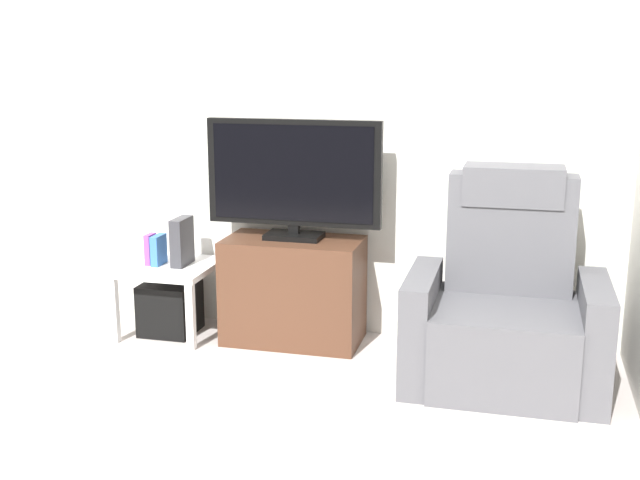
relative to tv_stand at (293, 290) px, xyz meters
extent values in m
plane|color=#BCB2AD|center=(-0.02, -0.86, -0.31)|extent=(6.40, 6.40, 0.00)
cube|color=silver|center=(-0.02, 0.27, 0.99)|extent=(6.40, 0.06, 2.60)
cube|color=#4C2D1E|center=(0.00, 0.00, 0.00)|extent=(0.78, 0.43, 0.61)
cube|color=black|center=(0.00, -0.20, 0.12)|extent=(0.72, 0.02, 0.02)
cube|color=black|center=(0.00, -0.15, 0.16)|extent=(0.34, 0.11, 0.04)
cube|color=black|center=(0.00, 0.02, 0.32)|extent=(0.32, 0.20, 0.03)
cube|color=black|center=(0.00, 0.02, 0.36)|extent=(0.06, 0.04, 0.05)
cube|color=black|center=(0.00, 0.02, 0.68)|extent=(1.00, 0.05, 0.60)
cube|color=black|center=(0.00, 0.00, 0.68)|extent=(0.92, 0.01, 0.54)
cube|color=#515156|center=(1.20, -0.35, -0.10)|extent=(0.70, 0.72, 0.42)
cube|color=#515156|center=(1.20, -0.08, 0.42)|extent=(0.64, 0.20, 0.62)
cube|color=#515156|center=(1.20, -0.06, 0.67)|extent=(0.50, 0.26, 0.20)
cube|color=#515156|center=(0.78, -0.35, -0.03)|extent=(0.14, 0.68, 0.56)
cube|color=#515156|center=(1.62, -0.35, -0.03)|extent=(0.14, 0.68, 0.56)
cube|color=white|center=(-0.76, -0.05, 0.10)|extent=(0.54, 0.54, 0.04)
cube|color=white|center=(-1.00, -0.28, -0.11)|extent=(0.04, 0.04, 0.39)
cube|color=white|center=(-0.52, -0.28, -0.11)|extent=(0.04, 0.04, 0.39)
cube|color=white|center=(-1.00, 0.19, -0.11)|extent=(0.04, 0.04, 0.39)
cube|color=white|center=(-0.52, 0.19, -0.11)|extent=(0.04, 0.04, 0.39)
cube|color=black|center=(-0.76, -0.05, -0.15)|extent=(0.31, 0.31, 0.31)
cube|color=purple|center=(-0.86, -0.07, 0.21)|extent=(0.03, 0.10, 0.18)
cube|color=#3366B2|center=(-0.81, -0.07, 0.21)|extent=(0.04, 0.14, 0.18)
cube|color=#333338|center=(-0.67, -0.04, 0.26)|extent=(0.07, 0.20, 0.28)
camera|label=1|loc=(1.24, -4.21, 1.33)|focal=44.46mm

